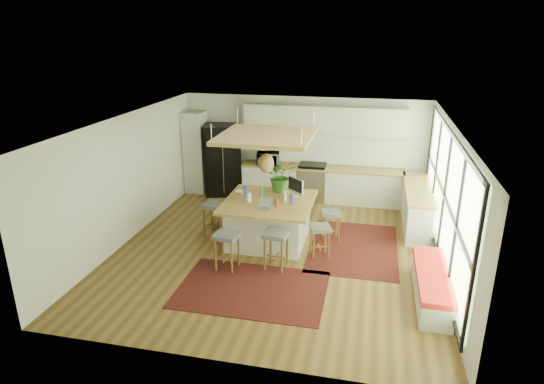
% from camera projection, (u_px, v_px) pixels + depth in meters
% --- Properties ---
extents(floor, '(7.00, 7.00, 0.00)m').
position_uv_depth(floor, '(276.00, 250.00, 9.65)').
color(floor, '#4E3716').
rests_on(floor, ground).
extents(ceiling, '(7.00, 7.00, 0.00)m').
position_uv_depth(ceiling, '(277.00, 122.00, 8.74)').
color(ceiling, white).
rests_on(ceiling, ground).
extents(wall_back, '(6.50, 0.00, 6.50)m').
position_uv_depth(wall_back, '(303.00, 147.00, 12.42)').
color(wall_back, beige).
rests_on(wall_back, ground).
extents(wall_front, '(6.50, 0.00, 6.50)m').
position_uv_depth(wall_front, '(220.00, 276.00, 5.98)').
color(wall_front, beige).
rests_on(wall_front, ground).
extents(wall_left, '(0.00, 7.00, 7.00)m').
position_uv_depth(wall_left, '(127.00, 178.00, 9.86)').
color(wall_left, beige).
rests_on(wall_left, ground).
extents(wall_right, '(0.00, 7.00, 7.00)m').
position_uv_depth(wall_right, '(448.00, 202.00, 8.53)').
color(wall_right, beige).
rests_on(wall_right, ground).
extents(window_wall, '(0.10, 6.20, 2.60)m').
position_uv_depth(window_wall, '(447.00, 199.00, 8.52)').
color(window_wall, black).
rests_on(window_wall, wall_right).
extents(pantry, '(0.55, 0.60, 2.25)m').
position_uv_depth(pantry, '(196.00, 152.00, 12.80)').
color(pantry, beige).
rests_on(pantry, floor).
extents(back_counter_base, '(4.20, 0.60, 0.88)m').
position_uv_depth(back_counter_base, '(321.00, 185.00, 12.31)').
color(back_counter_base, beige).
rests_on(back_counter_base, floor).
extents(back_counter_top, '(4.24, 0.64, 0.05)m').
position_uv_depth(back_counter_top, '(322.00, 168.00, 12.16)').
color(back_counter_top, olive).
rests_on(back_counter_top, back_counter_base).
extents(backsplash, '(4.20, 0.02, 0.80)m').
position_uv_depth(backsplash, '(324.00, 149.00, 12.29)').
color(backsplash, white).
rests_on(backsplash, wall_back).
extents(upper_cabinets, '(4.20, 0.34, 0.70)m').
position_uv_depth(upper_cabinets, '(324.00, 120.00, 11.87)').
color(upper_cabinets, beige).
rests_on(upper_cabinets, wall_back).
extents(range, '(0.76, 0.62, 1.00)m').
position_uv_depth(range, '(312.00, 182.00, 12.34)').
color(range, '#A5A5AA').
rests_on(range, floor).
extents(right_counter_base, '(0.60, 2.50, 0.88)m').
position_uv_depth(right_counter_base, '(417.00, 207.00, 10.74)').
color(right_counter_base, beige).
rests_on(right_counter_base, floor).
extents(right_counter_top, '(0.64, 2.54, 0.05)m').
position_uv_depth(right_counter_top, '(419.00, 189.00, 10.59)').
color(right_counter_top, olive).
rests_on(right_counter_top, right_counter_base).
extents(window_bench, '(0.52, 2.00, 0.50)m').
position_uv_depth(window_bench, '(431.00, 285.00, 7.86)').
color(window_bench, beige).
rests_on(window_bench, floor).
extents(ceiling_panel, '(1.86, 1.86, 0.80)m').
position_uv_depth(ceiling_panel, '(266.00, 149.00, 9.39)').
color(ceiling_panel, olive).
rests_on(ceiling_panel, ceiling).
extents(rug_near, '(2.60, 1.80, 0.01)m').
position_uv_depth(rug_near, '(252.00, 289.00, 8.20)').
color(rug_near, black).
rests_on(rug_near, floor).
extents(rug_right, '(1.80, 2.60, 0.01)m').
position_uv_depth(rug_right, '(354.00, 247.00, 9.76)').
color(rug_right, black).
rests_on(rug_right, floor).
extents(fridge, '(1.14, 1.00, 1.94)m').
position_uv_depth(fridge, '(224.00, 161.00, 12.69)').
color(fridge, black).
rests_on(fridge, floor).
extents(island, '(1.85, 1.85, 0.93)m').
position_uv_depth(island, '(269.00, 221.00, 9.92)').
color(island, olive).
rests_on(island, floor).
extents(stool_near_left, '(0.48, 0.48, 0.73)m').
position_uv_depth(stool_near_left, '(227.00, 252.00, 8.80)').
color(stool_near_left, '#464A4E').
rests_on(stool_near_left, floor).
extents(stool_near_right, '(0.50, 0.50, 0.75)m').
position_uv_depth(stool_near_right, '(276.00, 251.00, 8.83)').
color(stool_near_right, '#464A4E').
rests_on(stool_near_right, floor).
extents(stool_right_front, '(0.50, 0.50, 0.67)m').
position_uv_depth(stool_right_front, '(320.00, 241.00, 9.26)').
color(stool_right_front, '#464A4E').
rests_on(stool_right_front, floor).
extents(stool_right_back, '(0.48, 0.48, 0.68)m').
position_uv_depth(stool_right_back, '(331.00, 225.00, 9.99)').
color(stool_right_back, '#464A4E').
rests_on(stool_right_back, floor).
extents(stool_left_side, '(0.52, 0.52, 0.77)m').
position_uv_depth(stool_left_side, '(215.00, 220.00, 10.23)').
color(stool_left_side, '#464A4E').
rests_on(stool_left_side, floor).
extents(laptop, '(0.37, 0.38, 0.21)m').
position_uv_depth(laptop, '(263.00, 203.00, 9.31)').
color(laptop, '#A5A5AA').
rests_on(laptop, island).
extents(monitor, '(0.49, 0.47, 0.46)m').
position_uv_depth(monitor, '(296.00, 187.00, 9.83)').
color(monitor, '#A5A5AA').
rests_on(monitor, island).
extents(microwave, '(0.64, 0.43, 0.40)m').
position_uv_depth(microwave, '(268.00, 157.00, 12.33)').
color(microwave, '#A5A5AA').
rests_on(microwave, back_counter_top).
extents(island_plant, '(0.88, 0.92, 0.56)m').
position_uv_depth(island_plant, '(281.00, 179.00, 10.25)').
color(island_plant, '#1E4C19').
rests_on(island_plant, island).
extents(island_bowl, '(0.29, 0.29, 0.06)m').
position_uv_depth(island_bowl, '(241.00, 192.00, 10.20)').
color(island_bowl, white).
rests_on(island_bowl, island).
extents(island_bottle_0, '(0.07, 0.07, 0.19)m').
position_uv_depth(island_bottle_0, '(245.00, 193.00, 9.94)').
color(island_bottle_0, '#2C3EB1').
rests_on(island_bottle_0, island).
extents(island_bottle_1, '(0.07, 0.07, 0.19)m').
position_uv_depth(island_bottle_1, '(248.00, 198.00, 9.68)').
color(island_bottle_1, white).
rests_on(island_bottle_1, island).
extents(island_bottle_2, '(0.07, 0.07, 0.19)m').
position_uv_depth(island_bottle_2, '(277.00, 202.00, 9.41)').
color(island_bottle_2, '#993339').
rests_on(island_bottle_2, island).
extents(island_bottle_3, '(0.07, 0.07, 0.19)m').
position_uv_depth(island_bottle_3, '(285.00, 197.00, 9.71)').
color(island_bottle_3, white).
rests_on(island_bottle_3, island).
extents(island_bottle_4, '(0.07, 0.07, 0.19)m').
position_uv_depth(island_bottle_4, '(262.00, 192.00, 10.01)').
color(island_bottle_4, '#508664').
rests_on(island_bottle_4, island).
extents(island_bottle_5, '(0.07, 0.07, 0.19)m').
position_uv_depth(island_bottle_5, '(291.00, 200.00, 9.54)').
color(island_bottle_5, '#2C3EB1').
rests_on(island_bottle_5, island).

